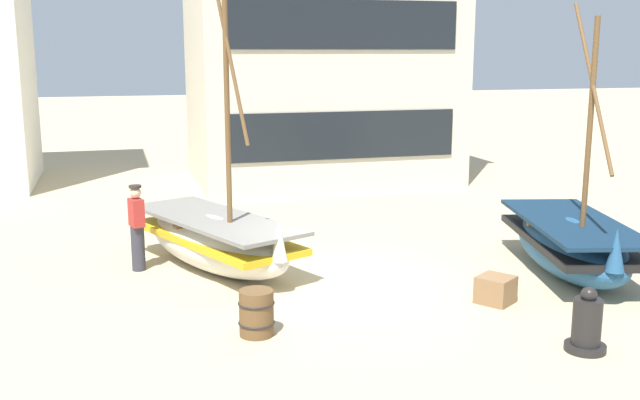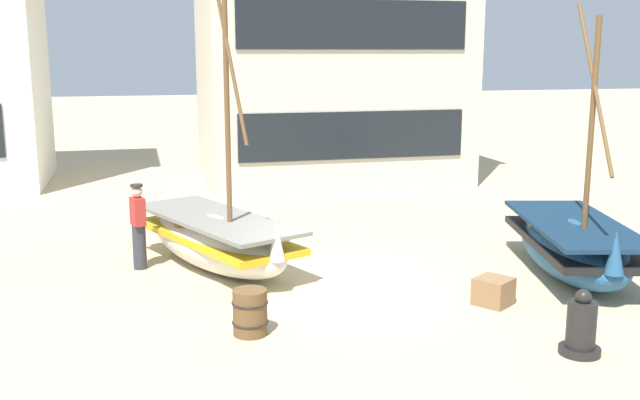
% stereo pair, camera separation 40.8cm
% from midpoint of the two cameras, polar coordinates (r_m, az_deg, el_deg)
% --- Properties ---
extents(ground_plane, '(120.00, 120.00, 0.00)m').
position_cam_midpoint_polar(ground_plane, '(13.50, 1.91, -6.66)').
color(ground_plane, tan).
extents(fishing_boat_near_left, '(3.11, 4.60, 6.42)m').
position_cam_midpoint_polar(fishing_boat_near_left, '(14.53, -7.22, -2.99)').
color(fishing_boat_near_left, silver).
rests_on(fishing_boat_near_left, ground).
extents(fishing_boat_centre_large, '(2.58, 4.36, 5.09)m').
position_cam_midpoint_polar(fishing_boat_centre_large, '(14.79, 19.76, -3.35)').
color(fishing_boat_centre_large, '#23517A').
rests_on(fishing_boat_centre_large, ground).
extents(fisherman_by_hull, '(0.31, 0.41, 1.68)m').
position_cam_midpoint_polar(fisherman_by_hull, '(14.69, -13.10, -2.07)').
color(fisherman_by_hull, '#33333D').
rests_on(fisherman_by_hull, ground).
extents(capstan_winch, '(0.58, 0.58, 0.95)m').
position_cam_midpoint_polar(capstan_winch, '(11.17, 20.56, -9.29)').
color(capstan_winch, black).
rests_on(capstan_winch, ground).
extents(wooden_barrel, '(0.56, 0.56, 0.70)m').
position_cam_midpoint_polar(wooden_barrel, '(11.21, -4.38, -8.66)').
color(wooden_barrel, brown).
rests_on(wooden_barrel, ground).
extents(cargo_crate, '(0.77, 0.77, 0.46)m').
position_cam_midpoint_polar(cargo_crate, '(12.86, 14.17, -6.87)').
color(cargo_crate, olive).
rests_on(cargo_crate, ground).
extents(harbor_building_main, '(8.49, 5.70, 9.85)m').
position_cam_midpoint_polar(harbor_building_main, '(24.32, 1.26, 13.22)').
color(harbor_building_main, beige).
rests_on(harbor_building_main, ground).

